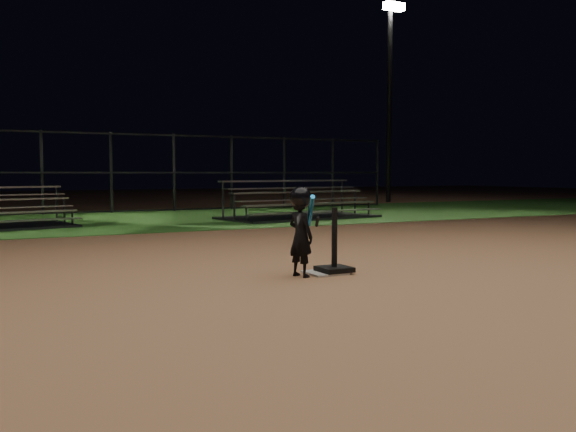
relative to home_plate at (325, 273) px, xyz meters
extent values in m
plane|color=#AE774F|center=(0.00, 0.00, -0.01)|extent=(80.00, 80.00, 0.00)
cube|color=#295E1E|center=(0.00, 10.00, -0.01)|extent=(60.00, 8.00, 0.01)
cube|color=beige|center=(0.00, 0.00, 0.00)|extent=(0.45, 0.45, 0.02)
cube|color=black|center=(0.11, -0.04, 0.04)|extent=(0.38, 0.38, 0.06)
cylinder|color=black|center=(0.11, -0.04, 0.44)|extent=(0.07, 0.07, 0.73)
imported|color=black|center=(-0.37, -0.06, 0.47)|extent=(0.33, 0.41, 0.97)
sphere|color=black|center=(-0.37, -0.06, 0.94)|extent=(0.26, 0.26, 0.26)
cylinder|color=#177EC9|center=(-0.32, -0.21, 0.78)|extent=(0.27, 0.52, 0.40)
cylinder|color=black|center=(-0.16, -0.09, 0.65)|extent=(0.11, 0.18, 0.14)
cube|color=#ADADB2|center=(4.17, 7.74, 0.41)|extent=(4.23, 0.86, 0.04)
cube|color=#ADADB2|center=(4.21, 7.45, 0.22)|extent=(4.23, 0.86, 0.03)
cube|color=#ADADB2|center=(4.08, 8.32, 0.71)|extent=(4.23, 0.86, 0.04)
cube|color=#ADADB2|center=(4.13, 8.02, 0.52)|extent=(4.23, 0.86, 0.03)
cube|color=#ADADB2|center=(4.00, 8.89, 1.01)|extent=(4.23, 0.86, 0.04)
cube|color=#ADADB2|center=(4.04, 8.60, 0.82)|extent=(4.23, 0.86, 0.03)
cube|color=#38383D|center=(4.08, 8.32, 0.02)|extent=(4.49, 2.65, 0.06)
cube|color=#38383D|center=(0.00, 13.00, 0.04)|extent=(20.00, 0.05, 0.05)
cube|color=#38383D|center=(0.00, 13.00, 1.24)|extent=(20.00, 0.05, 0.05)
cube|color=#38383D|center=(0.00, 13.00, 2.44)|extent=(20.00, 0.05, 0.05)
cylinder|color=#38383D|center=(0.00, 13.00, 1.24)|extent=(0.08, 0.08, 2.50)
cylinder|color=#38383D|center=(5.00, 13.00, 1.24)|extent=(0.08, 0.08, 2.50)
cylinder|color=#38383D|center=(10.00, 13.00, 1.24)|extent=(0.08, 0.08, 2.50)
cylinder|color=#2D2D30|center=(12.00, 15.00, 3.99)|extent=(0.20, 0.20, 8.00)
cube|color=white|center=(12.00, 14.75, 8.14)|extent=(0.90, 0.35, 0.30)
camera|label=1|loc=(-3.84, -6.49, 1.23)|focal=38.45mm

